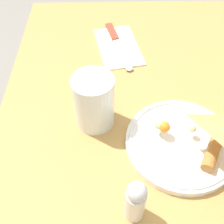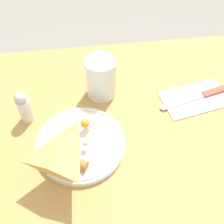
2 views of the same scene
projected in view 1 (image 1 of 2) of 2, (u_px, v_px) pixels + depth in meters
name	position (u px, v px, depth m)	size (l,w,h in m)	color
ground_plane	(134.00, 224.00, 1.16)	(6.00, 6.00, 0.00)	gray
dining_table	(148.00, 145.00, 0.71)	(0.99, 0.69, 0.71)	tan
plate_pizza	(181.00, 141.00, 0.56)	(0.22, 0.22, 0.05)	white
milk_glass	(94.00, 102.00, 0.57)	(0.08, 0.08, 0.12)	white
napkin_folded	(118.00, 46.00, 0.78)	(0.20, 0.14, 0.00)	white
butter_knife	(117.00, 43.00, 0.78)	(0.21, 0.07, 0.01)	#99422D
salt_shaker	(135.00, 201.00, 0.44)	(0.03, 0.03, 0.10)	silver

